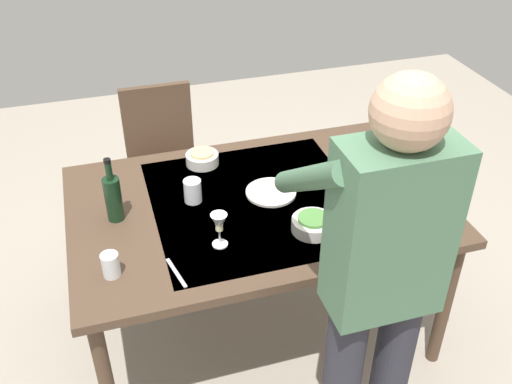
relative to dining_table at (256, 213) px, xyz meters
The scene contains 14 objects.
ground_plane 0.70m from the dining_table, ahead, with size 6.00×6.00×0.00m, color #9E9384.
dining_table is the anchor object (origin of this frame).
chair_near 0.98m from the dining_table, 72.64° to the right, with size 0.40×0.40×0.91m.
person_server 0.86m from the dining_table, 102.47° to the left, with size 0.42×0.61×1.69m.
wine_bottle 0.64m from the dining_table, ahead, with size 0.07×0.07×0.30m.
wine_glass_left 0.38m from the dining_table, 47.61° to the left, with size 0.07×0.07×0.15m.
water_cup_near_left 0.30m from the dining_table, 17.66° to the right, with size 0.08×0.08×0.11m, color silver.
water_cup_near_right 0.49m from the dining_table, 139.80° to the left, with size 0.07×0.07×0.10m, color silver.
water_cup_far_left 0.73m from the dining_table, 24.64° to the left, with size 0.07×0.07×0.10m, color silver.
serving_bowl_pasta 0.53m from the dining_table, behind, with size 0.30×0.30×0.07m.
side_bowl_salad 0.33m from the dining_table, 121.99° to the left, with size 0.18×0.18×0.07m.
side_bowl_bread 0.42m from the dining_table, 67.17° to the right, with size 0.16×0.16×0.07m.
dinner_plate_near 0.12m from the dining_table, 154.05° to the right, with size 0.23×0.23×0.01m, color silver.
table_fork 0.57m from the dining_table, 40.55° to the left, with size 0.01×0.18×0.01m, color silver.
Camera 1 is at (0.61, 2.04, 2.28)m, focal length 41.07 mm.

